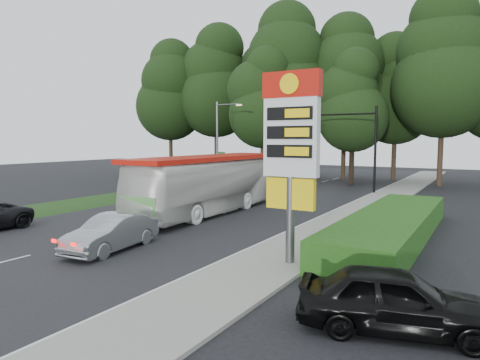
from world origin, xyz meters
The scene contains 21 objects.
ground centered at (0.00, 0.00, 0.00)m, with size 120.00×120.00×0.00m, color black.
road_surface centered at (0.00, 12.00, 0.01)m, with size 14.00×80.00×0.02m, color black.
sidewalk_right centered at (8.50, 12.00, 0.06)m, with size 3.00×80.00×0.12m, color gray.
grass_verge_left centered at (-9.50, 18.00, 0.01)m, with size 5.00×50.00×0.02m, color #193814.
hedge centered at (11.50, 8.00, 0.60)m, with size 3.00×14.00×1.20m, color #1F4B14.
gas_station_pylon centered at (9.20, 1.99, 4.45)m, with size 2.10×0.45×6.85m.
traffic_signal_mast centered at (5.68, 24.00, 4.67)m, with size 6.10×0.35×7.20m.
streetlight_signs centered at (-6.99, 22.01, 4.44)m, with size 2.75×0.98×8.00m.
monument centered at (-2.00, 30.00, 5.10)m, with size 3.00×3.00×10.05m.
tree_far_west centered at (-22.00, 33.00, 10.68)m, with size 8.96×8.96×17.60m.
tree_west_mid centered at (-16.00, 35.00, 11.69)m, with size 9.80×9.80×19.25m.
tree_west_near centered at (-10.00, 37.00, 10.02)m, with size 8.40×8.40×16.50m.
tree_center_left centered at (-5.00, 33.00, 12.02)m, with size 10.08×10.08×19.80m.
tree_center_right centered at (1.00, 35.00, 11.02)m, with size 9.24×9.24×18.15m.
tree_east_near centered at (6.00, 37.00, 9.68)m, with size 8.12×8.12×15.95m.
tree_east_mid centered at (11.00, 33.00, 11.35)m, with size 9.52×9.52×18.70m.
tree_monument_left centered at (-6.00, 29.00, 8.68)m, with size 7.28×7.28×14.30m.
tree_monument_right centered at (3.50, 29.50, 8.01)m, with size 6.72×6.72×13.20m.
transit_bus centered at (0.50, 9.45, 1.75)m, with size 2.95×12.59×3.51m, color white.
sedan_silver centered at (2.13, 0.19, 0.73)m, with size 1.54×4.42×1.46m, color #9B9EA3.
parked_car_black centered at (13.50, -1.62, 0.77)m, with size 1.83×4.54×1.55m, color black.
Camera 1 is at (15.28, -11.82, 4.52)m, focal length 32.00 mm.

